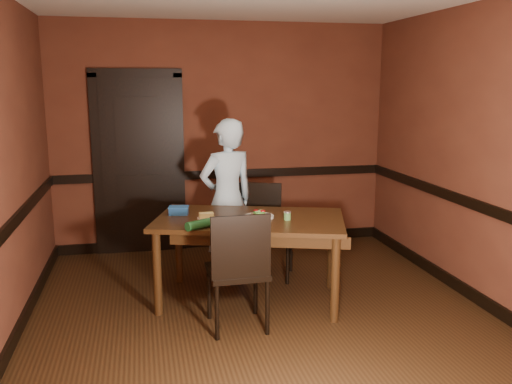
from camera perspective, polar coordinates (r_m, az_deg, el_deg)
name	(u,v)px	position (r m, az deg, el deg)	size (l,w,h in m)	color
floor	(265,321)	(4.74, 0.91, -13.37)	(4.00, 4.50, 0.01)	black
wall_back	(223,137)	(6.55, -3.50, 5.80)	(4.00, 0.02, 2.70)	#57291A
wall_front	(390,244)	(2.27, 13.95, -5.29)	(4.00, 0.02, 2.70)	#57291A
wall_right	(487,157)	(5.18, 23.10, 3.42)	(0.02, 4.50, 2.70)	#57291A
dado_back	(224,174)	(6.59, -3.43, 1.89)	(4.00, 0.03, 0.10)	black
dado_left	(5,232)	(4.45, -24.88, -3.82)	(0.03, 4.50, 0.10)	black
dado_right	(481,207)	(5.25, 22.59, -1.45)	(0.03, 4.50, 0.10)	black
baseboard_back	(224,241)	(6.78, -3.35, -5.12)	(4.00, 0.03, 0.12)	black
baseboard_left	(15,336)	(4.73, -24.01, -13.71)	(0.03, 4.50, 0.12)	black
baseboard_right	(473,295)	(5.48, 21.91, -10.04)	(0.03, 4.50, 0.12)	black
door	(139,161)	(6.47, -12.22, 3.19)	(1.05, 0.07, 2.20)	black
dining_table	(250,259)	(5.02, -0.65, -7.11)	(1.68, 0.95, 0.79)	#311C0C
chair_far	(271,232)	(5.60, 1.57, -4.20)	(0.45, 0.45, 0.96)	black
chair_near	(237,269)	(4.46, -2.01, -8.09)	(0.47, 0.47, 1.00)	black
person	(227,199)	(5.53, -3.06, -0.79)	(0.60, 0.39, 1.64)	silver
sandwich_plate	(259,215)	(4.92, 0.33, -2.47)	(0.27, 0.27, 0.07)	silver
sauce_jar	(287,216)	(4.83, 3.31, -2.50)	(0.07, 0.07, 0.08)	#548741
cheese_saucer	(206,216)	(4.89, -5.24, -2.57)	(0.17, 0.17, 0.05)	silver
food_tub	(179,210)	(5.07, -8.14, -1.93)	(0.20, 0.15, 0.08)	blue
wrapped_veg	(201,224)	(4.56, -5.83, -3.38)	(0.08, 0.08, 0.28)	#185122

